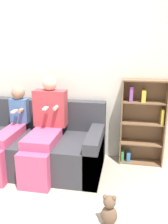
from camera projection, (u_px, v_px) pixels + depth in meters
The scene contains 7 objects.
ground_plane at pixel (21, 188), 2.82m from camera, with size 14.00×14.00×0.00m, color #B2A893.
back_wall at pixel (46, 71), 3.48m from camera, with size 10.00×0.06×2.55m.
couch at pixel (29, 146), 3.30m from camera, with size 2.05×0.93×0.87m.
adult_seated at pixel (45, 126), 3.06m from camera, with size 0.44×0.86×1.24m.
child_seated at pixel (10, 130), 3.12m from camera, with size 0.26×0.90×1.09m.
bookshelf at pixel (142, 122), 3.30m from camera, with size 0.60×0.23×1.20m.
teddy_bear at pixel (109, 211), 2.22m from camera, with size 0.15×0.13×0.31m.
Camera 1 is at (1.19, -2.29, 1.64)m, focal length 38.00 mm.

